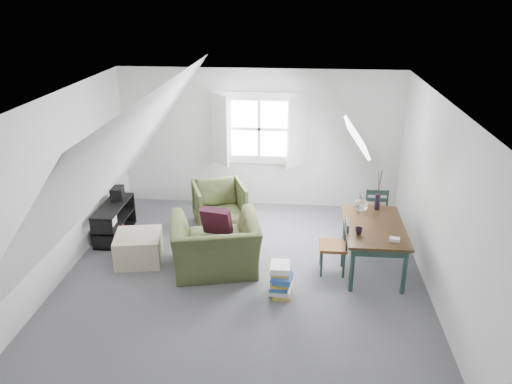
# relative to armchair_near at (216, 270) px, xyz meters

# --- Properties ---
(floor) EXTENTS (5.50, 5.50, 0.00)m
(floor) POSITION_rel_armchair_near_xyz_m (0.41, -0.31, 0.00)
(floor) COLOR #515056
(floor) RESTS_ON ground
(ceiling) EXTENTS (5.50, 5.50, 0.00)m
(ceiling) POSITION_rel_armchair_near_xyz_m (0.41, -0.31, 2.50)
(ceiling) COLOR white
(ceiling) RESTS_ON wall_back
(wall_back) EXTENTS (5.00, 0.00, 5.00)m
(wall_back) POSITION_rel_armchair_near_xyz_m (0.41, 2.44, 1.25)
(wall_back) COLOR silver
(wall_back) RESTS_ON ground
(wall_front) EXTENTS (5.00, 0.00, 5.00)m
(wall_front) POSITION_rel_armchair_near_xyz_m (0.41, -3.06, 1.25)
(wall_front) COLOR silver
(wall_front) RESTS_ON ground
(wall_left) EXTENTS (0.00, 5.50, 5.50)m
(wall_left) POSITION_rel_armchair_near_xyz_m (-2.09, -0.31, 1.25)
(wall_left) COLOR silver
(wall_left) RESTS_ON ground
(wall_right) EXTENTS (0.00, 5.50, 5.50)m
(wall_right) POSITION_rel_armchair_near_xyz_m (2.91, -0.31, 1.25)
(wall_right) COLOR silver
(wall_right) RESTS_ON ground
(slope_left) EXTENTS (3.19, 5.50, 4.48)m
(slope_left) POSITION_rel_armchair_near_xyz_m (-1.14, -0.31, 1.78)
(slope_left) COLOR white
(slope_left) RESTS_ON wall_left
(slope_right) EXTENTS (3.19, 5.50, 4.48)m
(slope_right) POSITION_rel_armchair_near_xyz_m (1.96, -0.31, 1.78)
(slope_right) COLOR white
(slope_right) RESTS_ON wall_right
(dormer_window) EXTENTS (1.71, 0.35, 1.30)m
(dormer_window) POSITION_rel_armchair_near_xyz_m (0.41, 2.36, 1.45)
(dormer_window) COLOR white
(dormer_window) RESTS_ON wall_back
(skylight) EXTENTS (0.35, 0.75, 0.47)m
(skylight) POSITION_rel_armchair_near_xyz_m (1.96, 0.99, 1.75)
(skylight) COLOR white
(skylight) RESTS_ON slope_right
(armchair_near) EXTENTS (1.41, 1.30, 0.78)m
(armchair_near) POSITION_rel_armchair_near_xyz_m (0.00, 0.00, 0.00)
(armchair_near) COLOR #3B4323
(armchair_near) RESTS_ON floor
(armchair_far) EXTENTS (1.05, 1.06, 0.76)m
(armchair_far) POSITION_rel_armchair_near_xyz_m (-0.18, 1.44, 0.00)
(armchair_far) COLOR #3B4323
(armchair_far) RESTS_ON floor
(throw_pillow) EXTENTS (0.46, 0.32, 0.44)m
(throw_pillow) POSITION_rel_armchair_near_xyz_m (0.00, 0.15, 0.70)
(throw_pillow) COLOR #380F20
(throw_pillow) RESTS_ON armchair_near
(ottoman) EXTENTS (0.76, 0.76, 0.43)m
(ottoman) POSITION_rel_armchair_near_xyz_m (-1.18, 0.15, 0.22)
(ottoman) COLOR tan
(ottoman) RESTS_ON floor
(dining_table) EXTENTS (0.83, 1.38, 0.69)m
(dining_table) POSITION_rel_armchair_near_xyz_m (2.22, 0.25, 0.60)
(dining_table) COLOR #322010
(dining_table) RESTS_ON floor
(demijohn) EXTENTS (0.20, 0.20, 0.29)m
(demijohn) POSITION_rel_armchair_near_xyz_m (2.07, 0.70, 0.81)
(demijohn) COLOR silver
(demijohn) RESTS_ON dining_table
(vase_twigs) EXTENTS (0.08, 0.09, 0.62)m
(vase_twigs) POSITION_rel_armchair_near_xyz_m (2.32, 0.80, 0.83)
(vase_twigs) COLOR black
(vase_twigs) RESTS_ON dining_table
(cup) EXTENTS (0.12, 0.12, 0.10)m
(cup) POSITION_rel_armchair_near_xyz_m (1.97, -0.05, 0.69)
(cup) COLOR black
(cup) RESTS_ON dining_table
(paper_box) EXTENTS (0.14, 0.11, 0.04)m
(paper_box) POSITION_rel_armchair_near_xyz_m (2.42, -0.20, 0.71)
(paper_box) COLOR white
(paper_box) RESTS_ON dining_table
(dining_chair_far) EXTENTS (0.40, 0.40, 0.85)m
(dining_chair_far) POSITION_rel_armchair_near_xyz_m (2.37, 1.33, 0.44)
(dining_chair_far) COLOR brown
(dining_chair_far) RESTS_ON floor
(dining_chair_near) EXTENTS (0.38, 0.38, 0.81)m
(dining_chair_near) POSITION_rel_armchair_near_xyz_m (1.68, 0.11, 0.42)
(dining_chair_near) COLOR brown
(dining_chair_near) RESTS_ON floor
(media_shelf) EXTENTS (0.35, 1.06, 0.54)m
(media_shelf) POSITION_rel_armchair_near_xyz_m (-1.82, 0.88, 0.24)
(media_shelf) COLOR black
(media_shelf) RESTS_ON floor
(electronics_box) EXTENTS (0.24, 0.30, 0.22)m
(electronics_box) POSITION_rel_armchair_near_xyz_m (-1.82, 1.17, 0.64)
(electronics_box) COLOR black
(electronics_box) RESTS_ON media_shelf
(magazine_stack) EXTENTS (0.33, 0.39, 0.44)m
(magazine_stack) POSITION_rel_armchair_near_xyz_m (0.95, -0.54, 0.22)
(magazine_stack) COLOR #B29933
(magazine_stack) RESTS_ON floor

